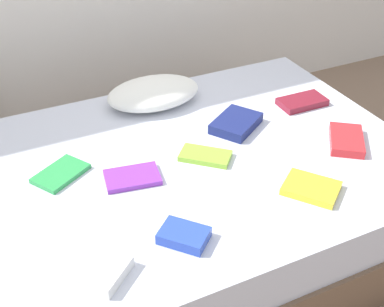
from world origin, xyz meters
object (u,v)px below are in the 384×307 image
at_px(bed, 196,198).
at_px(pillow, 153,93).
at_px(textbook_yellow, 311,188).
at_px(textbook_white, 99,269).
at_px(textbook_maroon, 302,102).
at_px(textbook_green, 61,174).
at_px(textbook_purple, 132,177).
at_px(textbook_red, 346,140).
at_px(textbook_navy, 236,123).
at_px(textbook_lime, 205,156).
at_px(textbook_blue, 184,236).

distance_m(bed, pillow, 0.62).
bearing_deg(textbook_yellow, textbook_white, -124.21).
xyz_separation_m(textbook_maroon, textbook_green, (-1.30, -0.06, -0.01)).
bearing_deg(textbook_purple, textbook_red, -0.40).
bearing_deg(textbook_navy, textbook_yellow, -120.07).
relative_size(textbook_yellow, textbook_lime, 0.97).
distance_m(pillow, textbook_green, 0.74).
relative_size(textbook_maroon, textbook_red, 1.02).
relative_size(textbook_red, textbook_lime, 1.08).
distance_m(pillow, textbook_blue, 1.05).
distance_m(textbook_yellow, textbook_blue, 0.59).
relative_size(textbook_maroon, textbook_blue, 1.43).
bearing_deg(textbook_navy, textbook_red, -74.84).
xyz_separation_m(textbook_maroon, textbook_lime, (-0.68, -0.21, -0.01)).
height_order(textbook_red, textbook_white, textbook_white).
relative_size(bed, textbook_lime, 8.88).
distance_m(textbook_yellow, textbook_maroon, 0.73).
xyz_separation_m(textbook_purple, textbook_lime, (0.35, 0.01, 0.00)).
height_order(pillow, textbook_green, pillow).
bearing_deg(textbook_red, textbook_lime, 110.67).
xyz_separation_m(textbook_yellow, textbook_red, (0.36, 0.22, 0.01)).
bearing_deg(pillow, textbook_red, -48.58).
distance_m(pillow, textbook_red, 1.01).
relative_size(textbook_purple, textbook_red, 0.95).
xyz_separation_m(pillow, textbook_maroon, (0.70, -0.36, -0.04)).
relative_size(textbook_lime, textbook_white, 1.23).
xyz_separation_m(textbook_green, textbook_white, (-0.02, -0.61, 0.01)).
height_order(textbook_maroon, textbook_blue, textbook_blue).
bearing_deg(textbook_blue, textbook_maroon, 81.25).
xyz_separation_m(bed, textbook_blue, (-0.28, -0.47, 0.27)).
height_order(pillow, textbook_navy, pillow).
height_order(pillow, textbook_white, pillow).
bearing_deg(textbook_blue, textbook_lime, 102.71).
xyz_separation_m(bed, textbook_navy, (0.28, 0.13, 0.28)).
height_order(pillow, textbook_purple, pillow).
bearing_deg(textbook_purple, textbook_blue, -74.46).
height_order(textbook_maroon, textbook_red, textbook_red).
relative_size(textbook_green, textbook_navy, 0.91).
height_order(pillow, textbook_maroon, pillow).
bearing_deg(textbook_purple, textbook_lime, 10.55).
relative_size(textbook_maroon, textbook_purple, 1.08).
height_order(bed, textbook_purple, textbook_purple).
relative_size(pillow, textbook_white, 2.73).
bearing_deg(bed, pillow, 88.99).
distance_m(pillow, textbook_white, 1.20).
distance_m(textbook_red, textbook_lime, 0.67).
relative_size(textbook_yellow, textbook_red, 0.90).
relative_size(textbook_purple, textbook_lime, 1.02).
relative_size(textbook_lime, textbook_green, 1.00).
distance_m(textbook_purple, textbook_white, 0.53).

